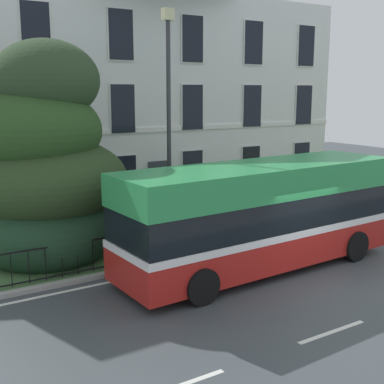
% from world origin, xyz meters
% --- Properties ---
extents(ground_plane, '(60.00, 56.00, 0.18)m').
position_xyz_m(ground_plane, '(0.00, 1.01, -0.02)').
color(ground_plane, '#3E4549').
extents(georgian_townhouse, '(20.26, 8.82, 11.40)m').
position_xyz_m(georgian_townhouse, '(0.09, 14.33, 5.85)').
color(georgian_townhouse, silver).
rests_on(georgian_townhouse, ground_plane).
extents(iron_verge_railing, '(17.90, 0.04, 0.97)m').
position_xyz_m(iron_verge_railing, '(0.09, 4.40, 0.62)').
color(iron_verge_railing, black).
rests_on(iron_verge_railing, ground_plane).
extents(evergreen_tree, '(5.03, 5.03, 7.17)m').
position_xyz_m(evergreen_tree, '(-5.84, 6.59, 2.85)').
color(evergreen_tree, '#423328').
rests_on(evergreen_tree, ground_plane).
extents(single_decker_bus, '(9.16, 2.93, 3.17)m').
position_xyz_m(single_decker_bus, '(-0.71, 2.30, 1.67)').
color(single_decker_bus, '#AE1E1A').
rests_on(single_decker_bus, ground_plane).
extents(street_lamp_post, '(0.36, 0.24, 7.67)m').
position_xyz_m(street_lamp_post, '(-2.03, 5.42, 4.46)').
color(street_lamp_post, '#333338').
rests_on(street_lamp_post, ground_plane).
extents(litter_bin, '(0.56, 0.56, 1.15)m').
position_xyz_m(litter_bin, '(4.66, 4.92, 0.70)').
color(litter_bin, '#23472D').
rests_on(litter_bin, ground_plane).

